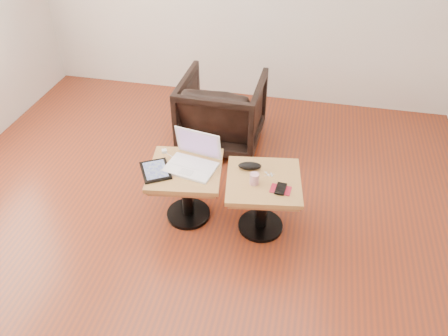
% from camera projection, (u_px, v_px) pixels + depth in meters
% --- Properties ---
extents(room_shell, '(4.52, 4.52, 2.71)m').
position_uv_depth(room_shell, '(178.00, 70.00, 2.53)').
color(room_shell, '#612A1B').
rests_on(room_shell, ground).
extents(side_table_left, '(0.60, 0.60, 0.48)m').
position_uv_depth(side_table_left, '(186.00, 181.00, 3.29)').
color(side_table_left, black).
rests_on(side_table_left, ground).
extents(side_table_right, '(0.60, 0.60, 0.48)m').
position_uv_depth(side_table_right, '(263.00, 192.00, 3.18)').
color(side_table_right, black).
rests_on(side_table_right, ground).
extents(laptop, '(0.40, 0.35, 0.26)m').
position_uv_depth(laptop, '(193.00, 160.00, 3.21)').
color(laptop, white).
rests_on(laptop, side_table_left).
extents(tablet, '(0.30, 0.32, 0.02)m').
position_uv_depth(tablet, '(155.00, 170.00, 3.18)').
color(tablet, black).
rests_on(tablet, side_table_left).
extents(charging_adapter, '(0.05, 0.05, 0.02)m').
position_uv_depth(charging_adapter, '(164.00, 151.00, 3.36)').
color(charging_adapter, white).
rests_on(charging_adapter, side_table_left).
extents(glasses_case, '(0.18, 0.10, 0.05)m').
position_uv_depth(glasses_case, '(250.00, 166.00, 3.19)').
color(glasses_case, black).
rests_on(glasses_case, side_table_right).
extents(striped_cup, '(0.08, 0.08, 0.08)m').
position_uv_depth(striped_cup, '(254.00, 179.00, 3.05)').
color(striped_cup, '#BC4A6E').
rests_on(striped_cup, side_table_right).
extents(earbuds_tangle, '(0.07, 0.05, 0.01)m').
position_uv_depth(earbuds_tangle, '(269.00, 174.00, 3.15)').
color(earbuds_tangle, white).
rests_on(earbuds_tangle, side_table_right).
extents(phone_on_sleeve, '(0.15, 0.13, 0.02)m').
position_uv_depth(phone_on_sleeve, '(281.00, 189.00, 3.02)').
color(phone_on_sleeve, maroon).
rests_on(phone_on_sleeve, side_table_right).
extents(armchair, '(0.75, 0.77, 0.69)m').
position_uv_depth(armchair, '(222.00, 111.00, 4.11)').
color(armchair, black).
rests_on(armchair, ground).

